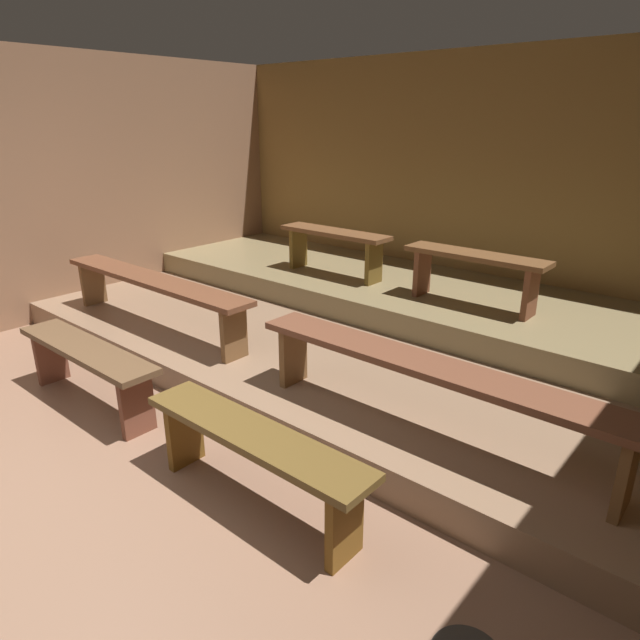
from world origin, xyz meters
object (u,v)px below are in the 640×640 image
bench_lower_left (152,286)px  bench_floor_left (87,360)px  bench_middle_left (334,241)px  bench_middle_right (474,266)px  bench_lower_right (428,375)px  bench_floor_right (253,448)px

bench_lower_left → bench_floor_left: bearing=-60.9°
bench_lower_left → bench_middle_left: bench_middle_left is taller
bench_middle_right → bench_lower_right: bearing=-71.4°
bench_floor_right → bench_lower_left: (-2.25, 0.91, 0.25)m
bench_lower_left → bench_lower_right: size_ratio=1.00×
bench_floor_right → bench_lower_right: (0.50, 0.91, 0.25)m
bench_floor_right → bench_lower_right: bench_lower_right is taller
bench_floor_right → bench_middle_left: size_ratio=1.18×
bench_floor_left → bench_middle_left: (0.10, 2.69, 0.44)m
bench_floor_left → bench_floor_right: bearing=0.0°
bench_lower_left → bench_middle_right: bench_middle_right is taller
bench_floor_left → bench_middle_right: bench_middle_right is taller
bench_lower_left → bench_middle_left: 1.89m
bench_middle_left → bench_middle_right: bearing=0.0°
bench_lower_right → bench_floor_left: bearing=-158.1°
bench_floor_right → bench_middle_right: bench_middle_right is taller
bench_floor_right → bench_middle_left: (-1.65, 2.69, 0.44)m
bench_lower_left → bench_floor_right: bearing=-21.9°
bench_middle_left → bench_middle_right: size_ratio=1.00×
bench_floor_right → bench_lower_right: 1.07m
bench_middle_left → bench_middle_right: 1.55m
bench_middle_left → bench_lower_left: bearing=-108.6°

